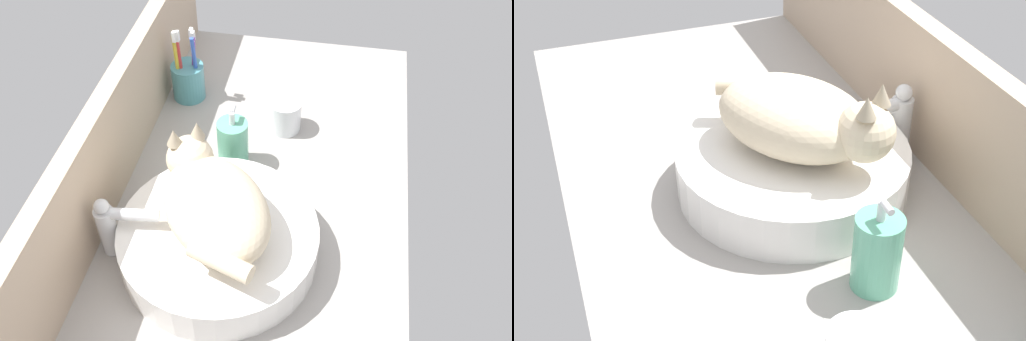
{
  "view_description": "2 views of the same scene",
  "coord_description": "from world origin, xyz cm",
  "views": [
    {
      "loc": [
        -65.7,
        -13.83,
        87.48
      ],
      "look_at": [
        7.99,
        -0.55,
        10.7
      ],
      "focal_mm": 40.0,
      "sensor_mm": 36.0,
      "label": 1
    },
    {
      "loc": [
        80.52,
        -30.17,
        67.9
      ],
      "look_at": [
        5.44,
        -3.18,
        11.56
      ],
      "focal_mm": 50.0,
      "sensor_mm": 36.0,
      "label": 2
    }
  ],
  "objects": [
    {
      "name": "faucet",
      "position": [
        -6.71,
        23.02,
        7.3
      ],
      "size": [
        4.09,
        11.86,
        13.6
      ],
      "color": "silver",
      "rests_on": "ground_plane"
    },
    {
      "name": "backsplash_panel",
      "position": [
        0.0,
        28.95,
        11.1
      ],
      "size": [
        139.26,
        3.6,
        22.2
      ],
      "primitive_type": "cube",
      "color": "tan",
      "rests_on": "ground_plane"
    },
    {
      "name": "ground_plane",
      "position": [
        0.0,
        0.0,
        -2.0
      ],
      "size": [
        139.26,
        61.51,
        4.0
      ],
      "primitive_type": "cube",
      "color": "#9E9993"
    },
    {
      "name": "cat",
      "position": [
        -3.37,
        5.01,
        13.28
      ],
      "size": [
        30.21,
        28.49,
        14.0
      ],
      "color": "beige",
      "rests_on": "sink_basin"
    },
    {
      "name": "water_glass",
      "position": [
        33.04,
        -2.7,
        3.22
      ],
      "size": [
        7.34,
        7.34,
        7.5
      ],
      "color": "white",
      "rests_on": "ground_plane"
    },
    {
      "name": "soap_dispenser",
      "position": [
        19.76,
        6.5,
        5.69
      ],
      "size": [
        6.53,
        6.53,
        14.49
      ],
      "color": "#60B793",
      "rests_on": "ground_plane"
    },
    {
      "name": "sink_basin",
      "position": [
        -4.42,
        4.14,
        3.76
      ],
      "size": [
        36.36,
        36.36,
        7.52
      ],
      "primitive_type": "cylinder",
      "color": "white",
      "rests_on": "ground_plane"
    },
    {
      "name": "toothbrush_cup",
      "position": [
        40.6,
        21.84,
        5.06
      ],
      "size": [
        7.8,
        7.8,
        18.72
      ],
      "color": "teal",
      "rests_on": "ground_plane"
    }
  ]
}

